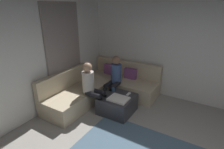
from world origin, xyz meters
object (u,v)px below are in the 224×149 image
ottoman (117,104)px  game_remote (128,94)px  person_on_couch_side (92,85)px  coffee_mug (113,89)px  person_on_couch_back (114,77)px  sectional_couch (103,88)px

ottoman → game_remote: (0.18, 0.22, 0.22)m
game_remote → person_on_couch_side: 0.90m
coffee_mug → game_remote: size_ratio=0.63×
person_on_couch_back → person_on_couch_side: (-0.19, -0.73, 0.00)m
sectional_couch → coffee_mug: bearing=-28.3°
ottoman → person_on_couch_back: 0.77m
ottoman → game_remote: size_ratio=5.07×
sectional_couch → person_on_couch_back: (0.34, 0.06, 0.38)m
coffee_mug → person_on_couch_side: bearing=-130.6°
sectional_couch → game_remote: sectional_couch is taller
sectional_couch → game_remote: bearing=-14.3°
ottoman → person_on_couch_side: person_on_couch_side is taller
game_remote → person_on_couch_back: (-0.56, 0.28, 0.23)m
sectional_couch → person_on_couch_back: bearing=9.2°
sectional_couch → coffee_mug: 0.60m
sectional_couch → game_remote: (0.90, -0.23, 0.15)m
coffee_mug → game_remote: bearing=5.7°
game_remote → coffee_mug: bearing=-174.3°
game_remote → person_on_couch_side: (-0.75, -0.45, 0.23)m
ottoman → coffee_mug: size_ratio=8.00×
ottoman → person_on_couch_back: (-0.38, 0.50, 0.45)m
ottoman → person_on_couch_side: bearing=-158.1°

